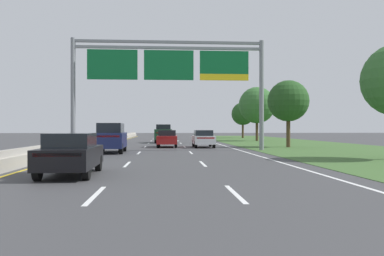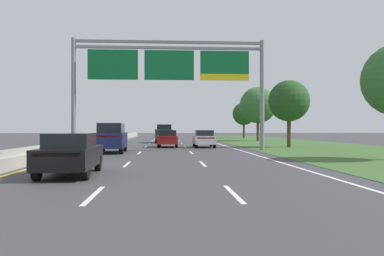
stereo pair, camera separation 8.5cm
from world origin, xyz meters
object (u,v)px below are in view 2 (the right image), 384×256
at_px(overhead_sign_gantry, 169,71).
at_px(roadside_tree_distant, 244,114).
at_px(roadside_tree_mid, 289,101).
at_px(car_red_centre_lane_sedan, 168,138).
at_px(car_navy_left_lane_suv, 112,137).
at_px(car_white_right_lane_sedan, 204,138).
at_px(roadside_tree_far, 258,105).
at_px(pickup_truck_darkgreen, 164,134).
at_px(car_black_left_lane_sedan, 70,153).

distance_m(overhead_sign_gantry, roadside_tree_distant, 41.15).
bearing_deg(roadside_tree_mid, overhead_sign_gantry, -156.67).
bearing_deg(roadside_tree_distant, car_red_centre_lane_sedan, -112.44).
distance_m(car_navy_left_lane_suv, roadside_tree_distant, 44.91).
height_order(car_red_centre_lane_sedan, car_white_right_lane_sedan, same).
xyz_separation_m(overhead_sign_gantry, roadside_tree_far, (12.24, 22.62, -1.35)).
xyz_separation_m(pickup_truck_darkgreen, car_white_right_lane_sedan, (3.68, -11.54, -0.26)).
height_order(roadside_tree_mid, roadside_tree_distant, roadside_tree_distant).
distance_m(car_white_right_lane_sedan, car_navy_left_lane_suv, 10.58).
bearing_deg(car_navy_left_lane_suv, roadside_tree_far, -34.50).
xyz_separation_m(car_navy_left_lane_suv, roadside_tree_far, (16.38, 24.97, 3.78)).
bearing_deg(roadside_tree_mid, roadside_tree_far, 85.94).
bearing_deg(car_black_left_lane_sedan, pickup_truck_darkgreen, -7.35).
xyz_separation_m(car_white_right_lane_sedan, roadside_tree_far, (9.03, 17.36, 4.06)).
bearing_deg(car_red_centre_lane_sedan, roadside_tree_far, -35.36).
height_order(overhead_sign_gantry, pickup_truck_darkgreen, overhead_sign_gantry).
height_order(car_navy_left_lane_suv, roadside_tree_mid, roadside_tree_mid).
distance_m(roadside_tree_mid, roadside_tree_distant, 34.19).
bearing_deg(car_white_right_lane_sedan, roadside_tree_distant, -16.72).
bearing_deg(overhead_sign_gantry, roadside_tree_far, 61.58).
height_order(car_red_centre_lane_sedan, car_navy_left_lane_suv, car_navy_left_lane_suv).
bearing_deg(roadside_tree_distant, overhead_sign_gantry, -109.17).
height_order(car_black_left_lane_sedan, roadside_tree_distant, roadside_tree_distant).
relative_size(car_navy_left_lane_suv, roadside_tree_far, 0.64).
bearing_deg(pickup_truck_darkgreen, roadside_tree_mid, -136.07).
relative_size(overhead_sign_gantry, pickup_truck_darkgreen, 2.78).
xyz_separation_m(car_black_left_lane_sedan, roadside_tree_mid, (14.79, 20.78, 3.42)).
xyz_separation_m(car_navy_left_lane_suv, roadside_tree_distant, (17.63, 41.18, 3.18)).
height_order(pickup_truck_darkgreen, car_white_right_lane_sedan, pickup_truck_darkgreen).
xyz_separation_m(car_black_left_lane_sedan, car_white_right_lane_sedan, (7.02, 21.31, 0.00)).
relative_size(car_black_left_lane_sedan, car_navy_left_lane_suv, 0.94).
height_order(car_red_centre_lane_sedan, roadside_tree_mid, roadside_tree_mid).
height_order(overhead_sign_gantry, roadside_tree_far, overhead_sign_gantry).
bearing_deg(car_white_right_lane_sedan, roadside_tree_far, -27.17).
relative_size(car_red_centre_lane_sedan, roadside_tree_far, 0.60).
xyz_separation_m(overhead_sign_gantry, roadside_tree_distant, (13.50, 38.82, -1.95)).
xyz_separation_m(pickup_truck_darkgreen, car_navy_left_lane_suv, (-3.67, -19.15, 0.02)).
relative_size(overhead_sign_gantry, car_black_left_lane_sedan, 3.39).
bearing_deg(roadside_tree_distant, roadside_tree_far, -94.43).
xyz_separation_m(car_red_centre_lane_sedan, roadside_tree_mid, (11.07, -1.18, 3.42)).
height_order(pickup_truck_darkgreen, car_navy_left_lane_suv, pickup_truck_darkgreen).
xyz_separation_m(overhead_sign_gantry, roadside_tree_mid, (10.97, 4.73, -1.99)).
bearing_deg(overhead_sign_gantry, roadside_tree_distant, 70.83).
distance_m(pickup_truck_darkgreen, roadside_tree_distant, 26.28).
xyz_separation_m(overhead_sign_gantry, car_white_right_lane_sedan, (3.21, 5.26, -5.41)).
xyz_separation_m(car_red_centre_lane_sedan, car_navy_left_lane_suv, (-4.04, -8.26, 0.28)).
height_order(roadside_tree_far, roadside_tree_distant, roadside_tree_far).
relative_size(car_black_left_lane_sedan, roadside_tree_mid, 0.72).
distance_m(car_black_left_lane_sedan, roadside_tree_distant, 57.64).
height_order(overhead_sign_gantry, car_black_left_lane_sedan, overhead_sign_gantry).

